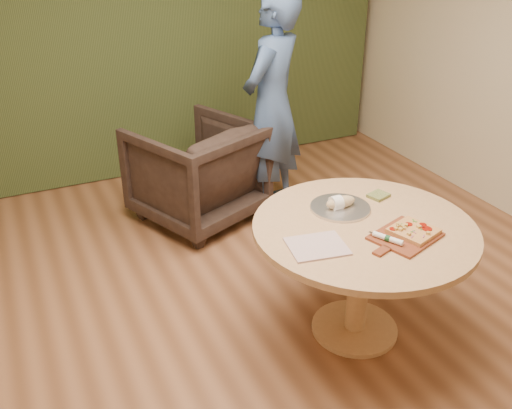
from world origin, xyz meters
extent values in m
cube|color=#905A39|center=(0.00, 0.00, -0.01)|extent=(5.00, 6.00, 0.02)
cube|color=beige|center=(0.00, 3.01, 1.40)|extent=(5.00, 0.02, 2.80)
cube|color=#2D3B1A|center=(0.00, 2.90, 1.40)|extent=(4.80, 0.14, 2.78)
cylinder|color=tan|center=(0.45, -0.04, 0.01)|extent=(0.53, 0.53, 0.03)
cylinder|color=tan|center=(0.45, -0.04, 0.35)|extent=(0.13, 0.13, 0.68)
cylinder|color=tan|center=(0.45, -0.04, 0.73)|extent=(1.27, 1.27, 0.04)
cube|color=brown|center=(0.57, -0.24, 0.76)|extent=(0.42, 0.38, 0.01)
cube|color=brown|center=(0.36, -0.31, 0.76)|extent=(0.11, 0.08, 0.01)
cube|color=tan|center=(0.62, -0.24, 0.78)|extent=(0.28, 0.28, 0.02)
cylinder|color=maroon|center=(0.69, -0.27, 0.79)|extent=(0.06, 0.06, 0.00)
cylinder|color=maroon|center=(0.70, -0.22, 0.79)|extent=(0.04, 0.04, 0.00)
cylinder|color=maroon|center=(0.63, -0.19, 0.79)|extent=(0.04, 0.04, 0.00)
cylinder|color=maroon|center=(0.52, -0.19, 0.79)|extent=(0.04, 0.04, 0.00)
cube|color=#DAAE51|center=(0.58, -0.20, 0.79)|extent=(0.03, 0.03, 0.01)
cube|color=#DAAE51|center=(0.56, -0.28, 0.79)|extent=(0.02, 0.02, 0.01)
cube|color=#DAAE51|center=(0.57, -0.22, 0.79)|extent=(0.02, 0.02, 0.01)
cube|color=#DAAE51|center=(0.55, -0.22, 0.79)|extent=(0.02, 0.02, 0.01)
cube|color=#DAAE51|center=(0.57, -0.19, 0.79)|extent=(0.02, 0.02, 0.01)
cube|color=#DAAE51|center=(0.57, -0.17, 0.79)|extent=(0.03, 0.03, 0.01)
cube|color=#DAAE51|center=(0.60, -0.20, 0.79)|extent=(0.03, 0.03, 0.01)
cube|color=#DAAE51|center=(0.66, -0.24, 0.79)|extent=(0.02, 0.02, 0.01)
cube|color=#DAAE51|center=(0.53, -0.20, 0.79)|extent=(0.02, 0.02, 0.01)
cube|color=#DAAE51|center=(0.66, -0.32, 0.79)|extent=(0.03, 0.03, 0.01)
cube|color=#DAAE51|center=(0.56, -0.19, 0.79)|extent=(0.02, 0.02, 0.01)
cube|color=#3B7626|center=(0.69, -0.18, 0.79)|extent=(0.01, 0.01, 0.00)
cube|color=#3B7626|center=(0.60, -0.17, 0.79)|extent=(0.01, 0.01, 0.00)
cube|color=#3B7626|center=(0.66, -0.26, 0.79)|extent=(0.01, 0.01, 0.00)
cube|color=#3B7626|center=(0.61, -0.26, 0.79)|extent=(0.01, 0.01, 0.00)
cube|color=#3B7626|center=(0.59, -0.26, 0.79)|extent=(0.01, 0.01, 0.00)
cube|color=#3B7626|center=(0.68, -0.17, 0.79)|extent=(0.01, 0.01, 0.00)
cube|color=#3B7626|center=(0.68, -0.16, 0.79)|extent=(0.01, 0.01, 0.00)
cube|color=#A85470|center=(0.68, -0.25, 0.79)|extent=(0.02, 0.03, 0.00)
cube|color=#A85470|center=(0.56, -0.30, 0.79)|extent=(0.03, 0.02, 0.00)
cube|color=#A85470|center=(0.60, -0.27, 0.79)|extent=(0.01, 0.03, 0.00)
cube|color=#A85470|center=(0.62, -0.33, 0.79)|extent=(0.03, 0.02, 0.00)
cylinder|color=white|center=(0.44, -0.25, 0.78)|extent=(0.10, 0.16, 0.03)
cylinder|color=#194C26|center=(0.44, -0.25, 0.78)|extent=(0.04, 0.04, 0.03)
cube|color=silver|center=(0.40, -0.17, 0.78)|extent=(0.03, 0.04, 0.00)
cube|color=white|center=(0.08, -0.13, 0.76)|extent=(0.34, 0.30, 0.01)
cylinder|color=silver|center=(0.43, 0.19, 0.75)|extent=(0.35, 0.35, 0.01)
cylinder|color=silver|center=(0.43, 0.19, 0.76)|extent=(0.36, 0.36, 0.02)
ellipsoid|color=tan|center=(0.43, 0.19, 0.79)|extent=(0.19, 0.08, 0.07)
cylinder|color=white|center=(0.40, 0.19, 0.79)|extent=(0.06, 0.09, 0.09)
cube|color=#535E2A|center=(0.73, 0.22, 0.76)|extent=(0.14, 0.13, 0.02)
imported|color=black|center=(0.08, 1.76, 0.46)|extent=(1.14, 1.11, 0.91)
imported|color=#3D5989|center=(0.71, 1.67, 0.92)|extent=(0.80, 0.75, 1.84)
camera|label=1|loc=(-1.29, -2.30, 2.33)|focal=40.00mm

